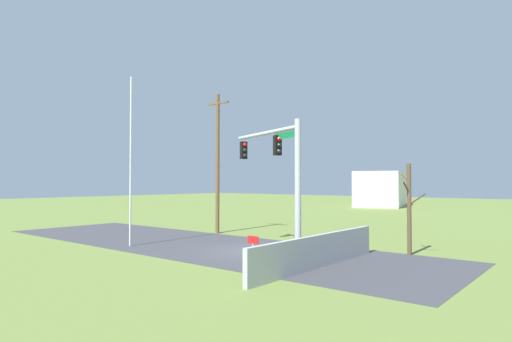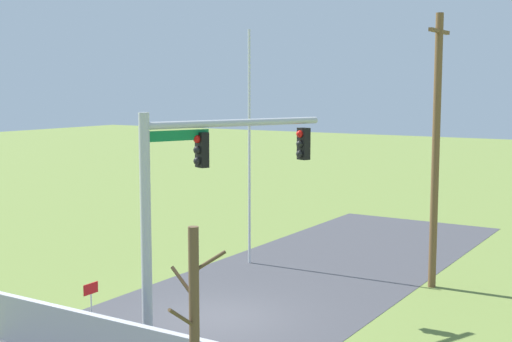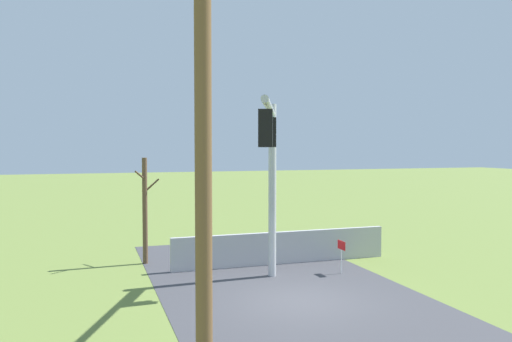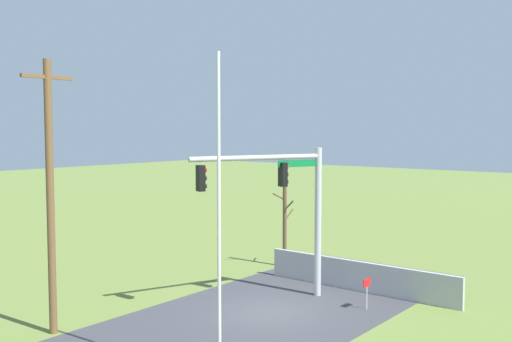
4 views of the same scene
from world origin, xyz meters
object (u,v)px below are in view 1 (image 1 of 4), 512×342
flagpole (131,161)px  open_sign (253,244)px  bare_tree (409,208)px  distant_building (381,189)px  signal_mast (280,163)px  utility_pole (218,161)px

flagpole → open_sign: 9.21m
bare_tree → open_sign: 7.85m
flagpole → open_sign: (8.47, -0.03, -3.60)m
flagpole → distant_building: (-4.87, 44.07, -2.09)m
signal_mast → flagpole: bearing=-157.7°
distant_building → open_sign: bearing=-177.8°
signal_mast → flagpole: size_ratio=0.69×
open_sign → flagpole: bearing=179.8°
open_sign → signal_mast: bearing=107.0°
utility_pole → open_sign: 12.14m
open_sign → utility_pole: bearing=141.6°
utility_pole → bare_tree: (12.93, -0.46, -2.62)m
open_sign → distant_building: 46.10m
signal_mast → distant_building: size_ratio=0.61×
bare_tree → distant_building: bearing=114.8°
flagpole → open_sign: size_ratio=7.38×
flagpole → bare_tree: (12.40, 6.65, -2.32)m
flagpole → bare_tree: size_ratio=2.12×
bare_tree → distant_building: 41.21m
utility_pole → open_sign: bearing=-38.4°
utility_pole → bare_tree: utility_pole is taller
utility_pole → bare_tree: 13.20m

